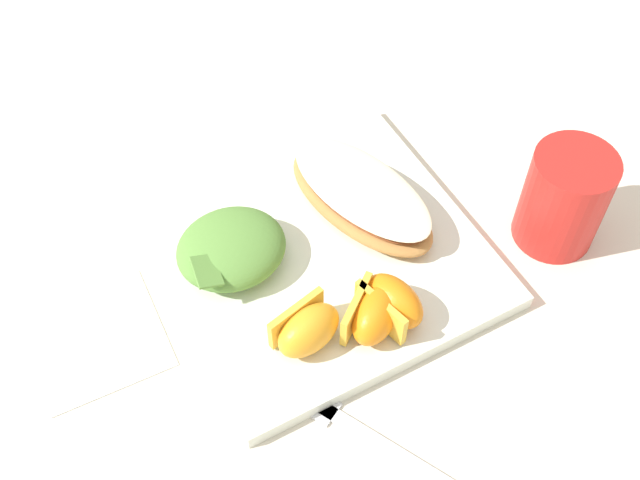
% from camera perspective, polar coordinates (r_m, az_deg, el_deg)
% --- Properties ---
extents(ground, '(3.00, 3.00, 0.00)m').
position_cam_1_polar(ground, '(0.74, 0.00, -1.22)').
color(ground, beige).
extents(white_plate, '(0.28, 0.28, 0.02)m').
position_cam_1_polar(white_plate, '(0.73, 0.00, -0.85)').
color(white_plate, white).
rests_on(white_plate, ground).
extents(cheesy_pizza_bread, '(0.12, 0.18, 0.04)m').
position_cam_1_polar(cheesy_pizza_bread, '(0.74, 3.01, 3.19)').
color(cheesy_pizza_bread, '#B77F42').
rests_on(cheesy_pizza_bread, white_plate).
extents(green_salad_pile, '(0.10, 0.09, 0.04)m').
position_cam_1_polar(green_salad_pile, '(0.70, -6.54, -0.63)').
color(green_salad_pile, '#5B8E3D').
rests_on(green_salad_pile, white_plate).
extents(orange_wedge_front, '(0.07, 0.05, 0.04)m').
position_cam_1_polar(orange_wedge_front, '(0.65, -0.93, -6.51)').
color(orange_wedge_front, orange).
rests_on(orange_wedge_front, white_plate).
extents(orange_wedge_middle, '(0.07, 0.07, 0.04)m').
position_cam_1_polar(orange_wedge_middle, '(0.66, 3.81, -5.45)').
color(orange_wedge_middle, orange).
rests_on(orange_wedge_middle, white_plate).
extents(orange_wedge_rear, '(0.05, 0.07, 0.04)m').
position_cam_1_polar(orange_wedge_rear, '(0.67, 5.30, -4.55)').
color(orange_wedge_rear, orange).
rests_on(orange_wedge_rear, white_plate).
extents(paper_napkin, '(0.11, 0.11, 0.00)m').
position_cam_1_polar(paper_napkin, '(0.71, -15.95, -6.97)').
color(paper_napkin, white).
rests_on(paper_napkin, ground).
extents(metal_fork, '(0.10, 0.17, 0.01)m').
position_cam_1_polar(metal_fork, '(0.64, 4.30, -14.50)').
color(metal_fork, silver).
rests_on(metal_fork, ground).
extents(drinking_red_cup, '(0.08, 0.08, 0.10)m').
position_cam_1_polar(drinking_red_cup, '(0.75, 17.40, 2.88)').
color(drinking_red_cup, red).
rests_on(drinking_red_cup, ground).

